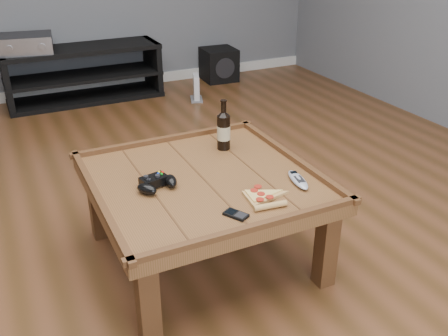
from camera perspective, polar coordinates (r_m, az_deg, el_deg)
name	(u,v)px	position (r m, az deg, el deg)	size (l,w,h in m)	color
ground	(204,257)	(2.55, -2.26, -10.13)	(6.00, 6.00, 0.00)	#472B14
baseboard	(81,88)	(5.16, -16.00, 8.81)	(5.00, 0.02, 0.10)	silver
coffee_table	(203,189)	(2.34, -2.43, -2.42)	(1.03, 1.03, 0.48)	#583919
media_console	(84,74)	(4.88, -15.72, 10.27)	(1.40, 0.45, 0.50)	black
beer_bottle	(224,130)	(2.57, -0.04, 4.42)	(0.07, 0.07, 0.27)	black
game_controller	(157,183)	(2.23, -7.68, -1.71)	(0.20, 0.16, 0.06)	black
pizza_slice	(262,197)	(2.14, 4.40, -3.36)	(0.19, 0.28, 0.03)	tan
smartphone	(236,214)	(2.02, 1.38, -5.33)	(0.09, 0.11, 0.01)	black
remote_control	(298,180)	(2.29, 8.45, -1.33)	(0.09, 0.20, 0.03)	#9EA2AC
av_receiver	(26,43)	(4.74, -21.64, 13.09)	(0.47, 0.41, 0.15)	black
subwoofer	(219,64)	(5.36, -0.58, 11.75)	(0.35, 0.35, 0.33)	black
game_console	(196,89)	(4.74, -3.20, 9.04)	(0.16, 0.22, 0.24)	slate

